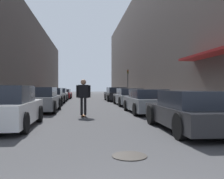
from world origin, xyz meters
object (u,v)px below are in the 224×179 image
Objects in this scene: parked_car_right_2 at (129,97)px; parked_car_left_4 at (63,94)px; parked_car_left_1 at (40,100)px; parked_car_left_2 at (51,96)px; skateboarder at (83,94)px; manhole_cover at (129,156)px; parked_car_right_3 at (116,94)px; parked_car_left_0 at (6,108)px; parked_car_left_3 at (58,95)px; traffic_light at (128,80)px; parked_car_right_0 at (190,111)px; parked_car_right_1 at (147,101)px.

parked_car_left_4 is at bearing 115.79° from parked_car_right_2.
parked_car_left_1 is 5.91m from parked_car_left_2.
manhole_cover is at bearing -82.55° from skateboarder.
parked_car_left_4 is 0.99× the size of parked_car_right_3.
parked_car_left_1 is 7.34m from parked_car_right_2.
parked_car_left_2 is 0.97× the size of parked_car_left_4.
skateboarder is at bearing 97.45° from manhole_cover.
parked_car_left_3 is (0.06, 16.87, -0.05)m from parked_car_left_0.
skateboarder is (2.42, -2.56, 0.40)m from parked_car_left_1.
parked_car_right_3 is at bearing -117.71° from traffic_light.
parked_car_left_3 is 5.90× the size of manhole_cover.
manhole_cover is (-2.43, -2.66, -0.60)m from parked_car_right_0.
parked_car_right_1 is at bearing -72.05° from parked_car_left_4.
parked_car_left_3 is at bearing 174.09° from parked_car_right_3.
parked_car_right_1 is at bearing -64.95° from parked_car_left_3.
parked_car_left_2 reaches higher than parked_car_left_4.
parked_car_right_0 is 5.48m from parked_car_right_1.
parked_car_right_1 is 6.21× the size of manhole_cover.
parked_car_left_0 is at bearing -91.61° from parked_car_left_1.
parked_car_right_0 is 0.93× the size of parked_car_right_2.
parked_car_left_2 is 0.96× the size of parked_car_right_3.
parked_car_right_2 is 6.86× the size of manhole_cover.
parked_car_left_1 is 1.01× the size of parked_car_right_0.
parked_car_right_0 is 1.02× the size of parked_car_right_1.
parked_car_right_3 is 4.25m from traffic_light.
parked_car_right_3 is at bearing 76.10° from skateboarder.
parked_car_left_2 is at bearing 129.26° from parked_car_right_1.
parked_car_left_0 is 0.91× the size of parked_car_left_1.
parked_car_left_0 is 16.87m from parked_car_left_3.
manhole_cover is 24.13m from traffic_light.
parked_car_left_2 is 1.01× the size of parked_car_right_0.
manhole_cover is at bearing -96.76° from parked_car_right_3.
parked_car_right_1 is 1.32× the size of traffic_light.
manhole_cover is at bearing -100.44° from parked_car_right_2.
traffic_light reaches higher than skateboarder.
manhole_cover is at bearing -82.77° from parked_car_left_4.
skateboarder is (-3.28, -13.27, 0.41)m from parked_car_right_3.
parked_car_right_2 is at bearing -14.20° from parked_car_left_2.
parked_car_left_4 reaches higher than manhole_cover.
skateboarder is at bearing 128.34° from parked_car_right_0.
parked_car_right_1 is 12.00m from parked_car_right_3.
parked_car_right_0 is at bearing -90.45° from parked_car_right_1.
manhole_cover is at bearing -80.64° from parked_car_left_3.
parked_car_right_2 is (0.08, 5.69, 0.02)m from parked_car_right_1.
parked_car_right_2 is 7.78m from skateboarder.
parked_car_left_3 is 5.16m from parked_car_left_4.
parked_car_right_0 is 1.35× the size of traffic_light.
skateboarder reaches higher than parked_car_left_0.
parked_car_right_0 is at bearing -94.93° from traffic_light.
parked_car_left_1 is 1.03× the size of parked_car_right_1.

